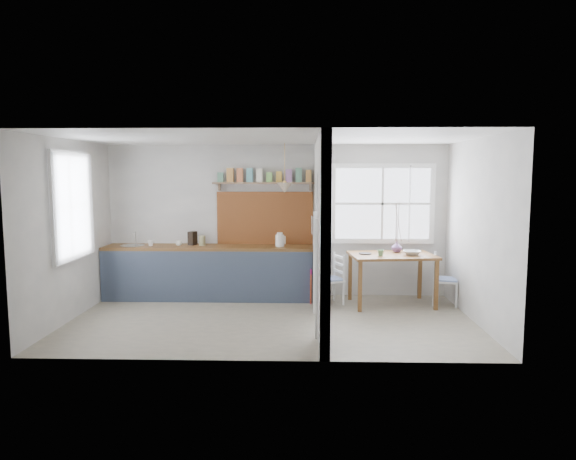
{
  "coord_description": "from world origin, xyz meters",
  "views": [
    {
      "loc": [
        0.45,
        -7.19,
        2.11
      ],
      "look_at": [
        0.22,
        0.52,
        1.26
      ],
      "focal_mm": 32.0,
      "sensor_mm": 36.0,
      "label": 1
    }
  ],
  "objects_px": {
    "chair_right": "(446,279)",
    "vase": "(397,247)",
    "chair_left": "(330,279)",
    "dining_table": "(391,279)",
    "kettle": "(280,239)"
  },
  "relations": [
    {
      "from": "chair_left",
      "to": "chair_right",
      "type": "height_order",
      "value": "chair_right"
    },
    {
      "from": "dining_table",
      "to": "vase",
      "type": "bearing_deg",
      "value": 57.68
    },
    {
      "from": "dining_table",
      "to": "kettle",
      "type": "distance_m",
      "value": 1.94
    },
    {
      "from": "vase",
      "to": "chair_left",
      "type": "bearing_deg",
      "value": -169.57
    },
    {
      "from": "dining_table",
      "to": "chair_right",
      "type": "xyz_separation_m",
      "value": [
        0.87,
        0.02,
        0.01
      ]
    },
    {
      "from": "chair_left",
      "to": "chair_right",
      "type": "relative_size",
      "value": 0.98
    },
    {
      "from": "dining_table",
      "to": "vase",
      "type": "relative_size",
      "value": 7.46
    },
    {
      "from": "vase",
      "to": "chair_right",
      "type": "bearing_deg",
      "value": -15.92
    },
    {
      "from": "chair_right",
      "to": "kettle",
      "type": "bearing_deg",
      "value": 99.6
    },
    {
      "from": "dining_table",
      "to": "chair_left",
      "type": "bearing_deg",
      "value": 171.88
    },
    {
      "from": "kettle",
      "to": "vase",
      "type": "xyz_separation_m",
      "value": [
        1.93,
        -0.08,
        -0.1
      ]
    },
    {
      "from": "kettle",
      "to": "vase",
      "type": "bearing_deg",
      "value": 11.7
    },
    {
      "from": "dining_table",
      "to": "chair_right",
      "type": "bearing_deg",
      "value": -4.9
    },
    {
      "from": "chair_right",
      "to": "vase",
      "type": "relative_size",
      "value": 4.74
    },
    {
      "from": "dining_table",
      "to": "vase",
      "type": "xyz_separation_m",
      "value": [
        0.12,
        0.24,
        0.5
      ]
    }
  ]
}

